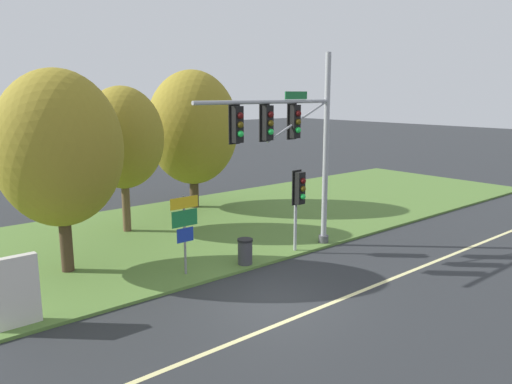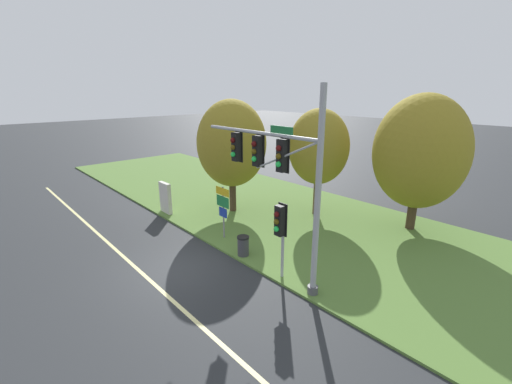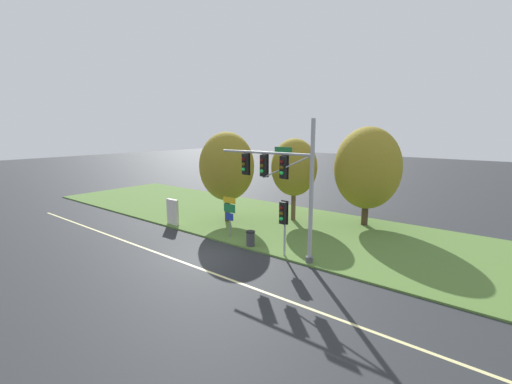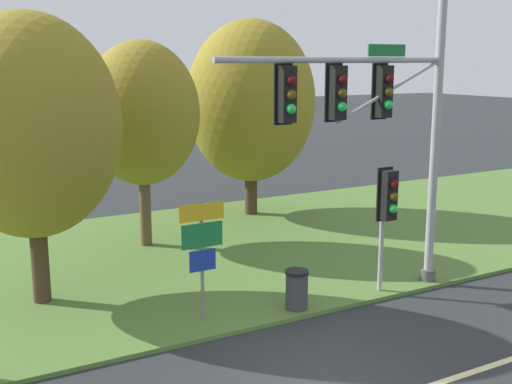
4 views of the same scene
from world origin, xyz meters
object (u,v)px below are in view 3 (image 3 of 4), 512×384
Objects in this scene: route_sign_post at (230,211)px; info_kiosk at (173,212)px; tree_left_of_mast at (294,167)px; tree_behind_signpost at (368,168)px; trash_bin at (250,238)px; traffic_signal_mast at (281,177)px; tree_nearest_road at (227,167)px; pedestrian_signal_near_kerb at (283,216)px.

route_sign_post is 1.43× the size of info_kiosk.
tree_behind_signpost reaches higher than tree_left_of_mast.
route_sign_post reaches higher than trash_bin.
tree_left_of_mast is (0.93, 6.29, 2.33)m from route_sign_post.
tree_behind_signpost is (1.45, 8.92, -0.23)m from traffic_signal_mast.
trash_bin is at bearing -79.67° from tree_left_of_mast.
tree_nearest_road is at bearing -138.76° from tree_left_of_mast.
tree_left_of_mast is at bearing -157.08° from tree_behind_signpost.
route_sign_post is 2.92× the size of trash_bin.
traffic_signal_mast is at bearing -63.09° from tree_left_of_mast.
info_kiosk is (-5.40, -0.40, -0.84)m from route_sign_post.
traffic_signal_mast reaches higher than info_kiosk.
trash_bin is at bearing 178.96° from traffic_signal_mast.
traffic_signal_mast reaches higher than tree_behind_signpost.
route_sign_post is (-4.40, 0.54, -2.68)m from traffic_signal_mast.
tree_nearest_road is at bearing 135.19° from route_sign_post.
route_sign_post is at bearing 166.91° from trash_bin.
info_kiosk is at bearing -126.75° from tree_nearest_road.
route_sign_post is 6.78m from tree_left_of_mast.
pedestrian_signal_near_kerb is 10.16m from info_kiosk.
pedestrian_signal_near_kerb is 8.12m from tree_left_of_mast.
pedestrian_signal_near_kerb is 0.44× the size of tree_behind_signpost.
route_sign_post reaches higher than info_kiosk.
tree_behind_signpost is (8.78, 5.47, 0.01)m from tree_nearest_road.
traffic_signal_mast is 7.68m from tree_left_of_mast.
traffic_signal_mast is 2.78× the size of route_sign_post.
traffic_signal_mast is 2.39× the size of pedestrian_signal_near_kerb.
info_kiosk is (-6.33, -6.69, -3.17)m from tree_left_of_mast.
pedestrian_signal_near_kerb is at bearing -25.34° from tree_nearest_road.
pedestrian_signal_near_kerb is at bearing -1.62° from info_kiosk.
route_sign_post is 0.38× the size of tree_behind_signpost.
info_kiosk is at bearing 178.38° from pedestrian_signal_near_kerb.
tree_nearest_road is 1.08× the size of tree_left_of_mast.
info_kiosk is at bearing -175.77° from route_sign_post.
tree_behind_signpost is at bearing 82.49° from pedestrian_signal_near_kerb.
trash_bin is (7.57, -0.11, -0.47)m from info_kiosk.
traffic_signal_mast is 1.05× the size of tree_behind_signpost.
tree_nearest_road reaches higher than tree_left_of_mast.
tree_nearest_road reaches higher than pedestrian_signal_near_kerb.
pedestrian_signal_near_kerb is 0.50× the size of tree_left_of_mast.
traffic_signal_mast is at bearing -0.85° from info_kiosk.
tree_behind_signpost is 10.32m from trash_bin.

